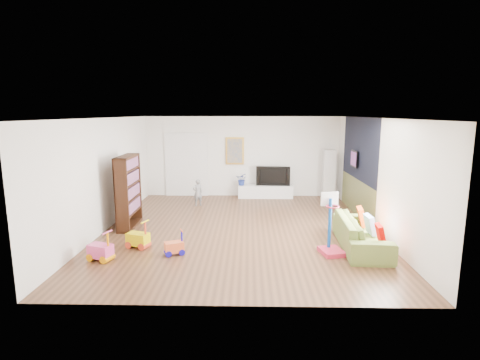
{
  "coord_description": "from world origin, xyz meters",
  "views": [
    {
      "loc": [
        0.21,
        -8.86,
        2.82
      ],
      "look_at": [
        0.0,
        0.4,
        1.15
      ],
      "focal_mm": 28.0,
      "sensor_mm": 36.0,
      "label": 1
    }
  ],
  "objects_px": {
    "media_console": "(265,191)",
    "sofa": "(361,233)",
    "basketball_hoop": "(333,224)",
    "bookshelf": "(128,191)"
  },
  "relations": [
    {
      "from": "basketball_hoop",
      "to": "sofa",
      "type": "bearing_deg",
      "value": 17.0
    },
    {
      "from": "bookshelf",
      "to": "sofa",
      "type": "height_order",
      "value": "bookshelf"
    },
    {
      "from": "media_console",
      "to": "basketball_hoop",
      "type": "distance_m",
      "value": 5.23
    },
    {
      "from": "sofa",
      "to": "media_console",
      "type": "bearing_deg",
      "value": 24.83
    },
    {
      "from": "sofa",
      "to": "basketball_hoop",
      "type": "height_order",
      "value": "basketball_hoop"
    },
    {
      "from": "bookshelf",
      "to": "sofa",
      "type": "bearing_deg",
      "value": -15.98
    },
    {
      "from": "basketball_hoop",
      "to": "bookshelf",
      "type": "bearing_deg",
      "value": 146.04
    },
    {
      "from": "media_console",
      "to": "sofa",
      "type": "xyz_separation_m",
      "value": [
        1.82,
        -4.68,
        0.1
      ]
    },
    {
      "from": "sofa",
      "to": "basketball_hoop",
      "type": "bearing_deg",
      "value": 123.78
    },
    {
      "from": "basketball_hoop",
      "to": "media_console",
      "type": "bearing_deg",
      "value": 89.25
    }
  ]
}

